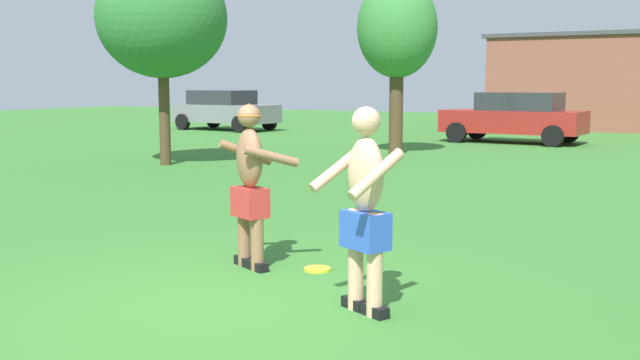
% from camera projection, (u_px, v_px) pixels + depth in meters
% --- Properties ---
extents(ground_plane, '(80.00, 80.00, 0.00)m').
position_uv_depth(ground_plane, '(214.00, 307.00, 6.22)').
color(ground_plane, '#38752D').
extents(player_with_cap, '(0.86, 0.71, 1.68)m').
position_uv_depth(player_with_cap, '(250.00, 179.00, 7.44)').
color(player_with_cap, black).
rests_on(player_with_cap, ground_plane).
extents(player_in_blue, '(0.76, 0.73, 1.69)m').
position_uv_depth(player_in_blue, '(365.00, 205.00, 5.97)').
color(player_in_blue, black).
rests_on(player_in_blue, ground_plane).
extents(frisbee, '(0.27, 0.27, 0.03)m').
position_uv_depth(frisbee, '(317.00, 269.00, 7.46)').
color(frisbee, yellow).
rests_on(frisbee, ground_plane).
extents(car_gray_near_post, '(4.46, 2.39, 1.58)m').
position_uv_depth(car_gray_near_post, '(225.00, 109.00, 29.55)').
color(car_gray_near_post, slate).
rests_on(car_gray_near_post, ground_plane).
extents(car_red_mid_lot, '(4.40, 2.24, 1.58)m').
position_uv_depth(car_red_mid_lot, '(515.00, 117.00, 23.21)').
color(car_red_mid_lot, maroon).
rests_on(car_red_mid_lot, ground_plane).
extents(outbuilding_behind_lot, '(9.69, 5.53, 3.83)m').
position_uv_depth(outbuilding_behind_lot, '(616.00, 82.00, 30.19)').
color(outbuilding_behind_lot, brown).
rests_on(outbuilding_behind_lot, ground_plane).
extents(tree_left_field, '(2.07, 2.07, 4.58)m').
position_uv_depth(tree_left_field, '(397.00, 30.00, 19.08)').
color(tree_left_field, '#4C3823').
rests_on(tree_left_field, ground_plane).
extents(tree_right_field, '(2.93, 2.93, 4.67)m').
position_uv_depth(tree_right_field, '(162.00, 18.00, 16.62)').
color(tree_right_field, '#4C3823').
rests_on(tree_right_field, ground_plane).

